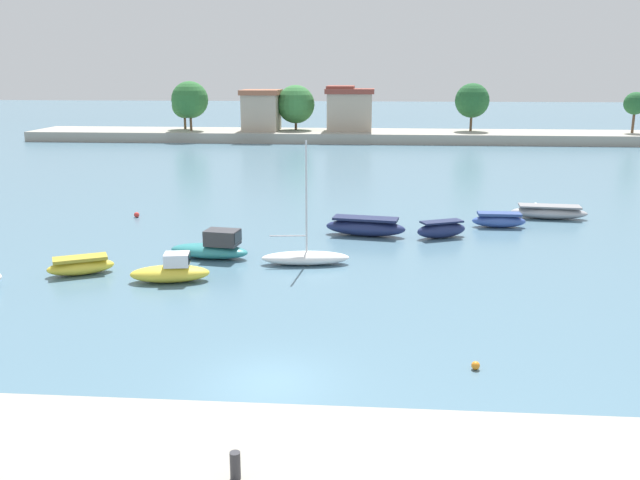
# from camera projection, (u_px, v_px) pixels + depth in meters

# --- Properties ---
(ground_plane) EXTENTS (400.00, 400.00, 0.00)m
(ground_plane) POSITION_uv_depth(u_px,v_px,m) (270.00, 382.00, 22.73)
(ground_plane) COLOR slate
(mooring_bollard) EXTENTS (0.22, 0.22, 0.61)m
(mooring_bollard) POSITION_uv_depth(u_px,v_px,m) (235.00, 466.00, 14.11)
(mooring_bollard) COLOR #2D2D33
(mooring_bollard) RESTS_ON seawall_embankment
(moored_boat_1) EXTENTS (3.50, 2.60, 0.92)m
(moored_boat_1) POSITION_uv_depth(u_px,v_px,m) (81.00, 266.00, 34.53)
(moored_boat_1) COLOR yellow
(moored_boat_1) RESTS_ON ground
(moored_boat_2) EXTENTS (4.08, 2.13, 1.44)m
(moored_boat_2) POSITION_uv_depth(u_px,v_px,m) (171.00, 272.00, 33.33)
(moored_boat_2) COLOR yellow
(moored_boat_2) RESTS_ON ground
(moored_boat_3) EXTENTS (4.67, 2.24, 1.63)m
(moored_boat_3) POSITION_uv_depth(u_px,v_px,m) (213.00, 247.00, 37.46)
(moored_boat_3) COLOR teal
(moored_boat_3) RESTS_ON ground
(moored_boat_4) EXTENTS (4.84, 1.86, 6.63)m
(moored_boat_4) POSITION_uv_depth(u_px,v_px,m) (305.00, 257.00, 36.29)
(moored_boat_4) COLOR white
(moored_boat_4) RESTS_ON ground
(moored_boat_5) EXTENTS (5.22, 2.31, 1.17)m
(moored_boat_5) POSITION_uv_depth(u_px,v_px,m) (365.00, 227.00, 42.50)
(moored_boat_5) COLOR navy
(moored_boat_5) RESTS_ON ground
(moored_boat_6) EXTENTS (3.45, 2.33, 1.08)m
(moored_boat_6) POSITION_uv_depth(u_px,v_px,m) (441.00, 230.00, 41.96)
(moored_boat_6) COLOR navy
(moored_boat_6) RESTS_ON ground
(moored_boat_7) EXTENTS (3.50, 1.26, 0.98)m
(moored_boat_7) POSITION_uv_depth(u_px,v_px,m) (499.00, 220.00, 44.79)
(moored_boat_7) COLOR #3856A8
(moored_boat_7) RESTS_ON ground
(moored_boat_8) EXTENTS (5.31, 2.06, 0.94)m
(moored_boat_8) POSITION_uv_depth(u_px,v_px,m) (549.00, 212.00, 47.37)
(moored_boat_8) COLOR #9E9EA3
(moored_boat_8) RESTS_ON ground
(mooring_buoy_0) EXTENTS (0.30, 0.30, 0.30)m
(mooring_buoy_0) POSITION_uv_depth(u_px,v_px,m) (476.00, 365.00, 23.64)
(mooring_buoy_0) COLOR orange
(mooring_buoy_0) RESTS_ON ground
(mooring_buoy_1) EXTENTS (0.42, 0.42, 0.42)m
(mooring_buoy_1) POSITION_uv_depth(u_px,v_px,m) (536.00, 205.00, 50.95)
(mooring_buoy_1) COLOR white
(mooring_buoy_1) RESTS_ON ground
(mooring_buoy_2) EXTENTS (0.38, 0.38, 0.38)m
(mooring_buoy_2) POSITION_uv_depth(u_px,v_px,m) (137.00, 215.00, 47.80)
(mooring_buoy_2) COLOR red
(mooring_buoy_2) RESTS_ON ground
(distant_shoreline) EXTENTS (93.19, 10.22, 8.46)m
(distant_shoreline) POSITION_uv_depth(u_px,v_px,m) (335.00, 123.00, 98.29)
(distant_shoreline) COLOR #9E998C
(distant_shoreline) RESTS_ON ground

